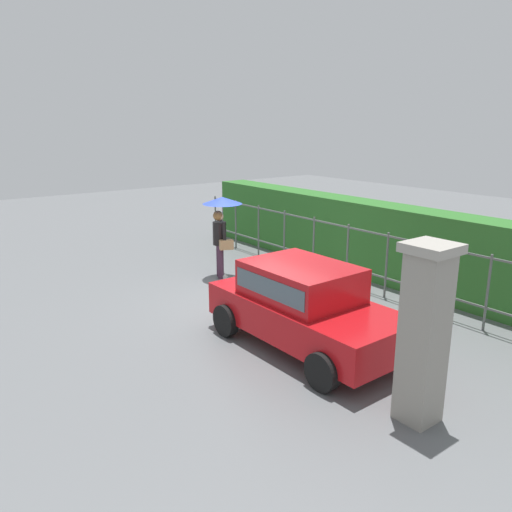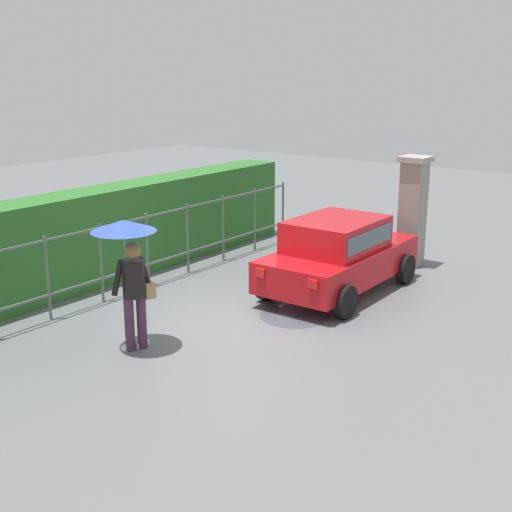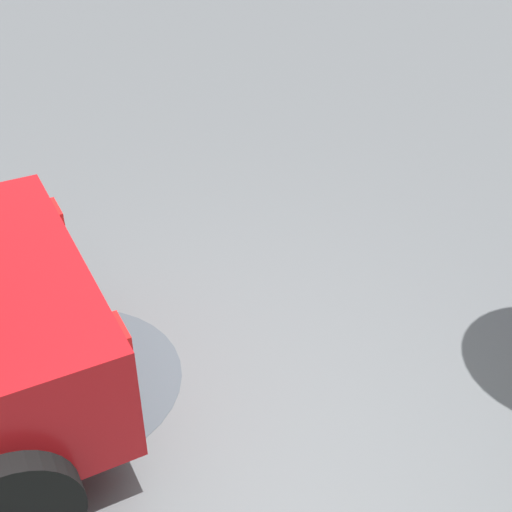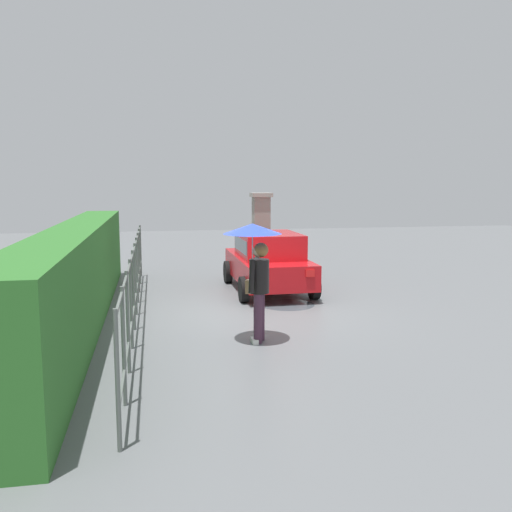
{
  "view_description": "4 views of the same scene",
  "coord_description": "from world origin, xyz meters",
  "views": [
    {
      "loc": [
        8.31,
        -6.39,
        3.84
      ],
      "look_at": [
        0.19,
        -0.26,
        1.13
      ],
      "focal_mm": 35.21,
      "sensor_mm": 36.0,
      "label": 1
    },
    {
      "loc": [
        -8.8,
        -7.11,
        4.24
      ],
      "look_at": [
        0.51,
        -0.08,
        1.0
      ],
      "focal_mm": 47.55,
      "sensor_mm": 36.0,
      "label": 2
    },
    {
      "loc": [
        0.93,
        2.05,
        2.75
      ],
      "look_at": [
        -0.15,
        -0.09,
        1.08
      ],
      "focal_mm": 49.27,
      "sensor_mm": 36.0,
      "label": 3
    },
    {
      "loc": [
        -11.08,
        2.05,
        2.75
      ],
      "look_at": [
        0.37,
        -0.1,
        1.16
      ],
      "focal_mm": 38.32,
      "sensor_mm": 36.0,
      "label": 4
    }
  ],
  "objects": [
    {
      "name": "fence_section",
      "position": [
        -0.32,
        2.45,
        0.82
      ],
      "size": [
        10.68,
        0.05,
        1.5
      ],
      "color": "#59605B",
      "rests_on": "ground"
    },
    {
      "name": "hedge_row",
      "position": [
        -0.32,
        3.51,
        0.95
      ],
      "size": [
        11.63,
        0.9,
        1.9
      ],
      "primitive_type": "cube",
      "color": "#2D6B28",
      "rests_on": "ground"
    },
    {
      "name": "puddle_near",
      "position": [
        0.61,
        -0.85,
        0.0
      ],
      "size": [
        1.23,
        1.23,
        0.0
      ],
      "primitive_type": "cylinder",
      "color": "#4C545B",
      "rests_on": "ground"
    },
    {
      "name": "pedestrian",
      "position": [
        -2.08,
        0.37,
        1.5
      ],
      "size": [
        0.99,
        0.99,
        2.05
      ],
      "rotation": [
        0.0,
        0.0,
        1.17
      ],
      "color": "#47283D",
      "rests_on": "ground"
    },
    {
      "name": "gate_pillar",
      "position": [
        4.86,
        -1.09,
        1.24
      ],
      "size": [
        0.6,
        0.6,
        2.42
      ],
      "color": "gray",
      "rests_on": "ground"
    },
    {
      "name": "car",
      "position": [
        2.24,
        -0.76,
        0.8
      ],
      "size": [
        3.76,
        1.9,
        1.48
      ],
      "rotation": [
        0.0,
        0.0,
        0.01
      ],
      "color": "#B71116",
      "rests_on": "ground"
    },
    {
      "name": "ground_plane",
      "position": [
        0.0,
        0.0,
        0.0
      ],
      "size": [
        40.0,
        40.0,
        0.0
      ],
      "primitive_type": "plane",
      "color": "slate"
    }
  ]
}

